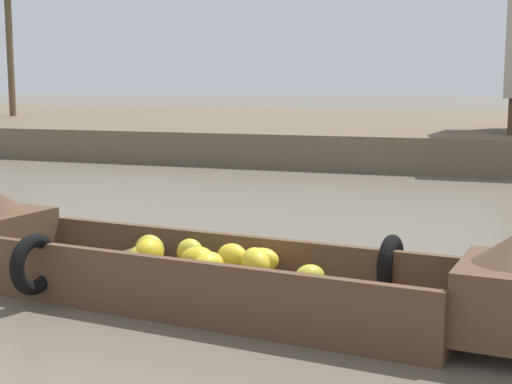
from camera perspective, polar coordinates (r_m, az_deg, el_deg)
The scene contains 3 objects.
ground_plane at distance 11.07m, azimuth 6.65°, elevation -1.10°, with size 300.00×300.00×0.00m, color #665B4C.
riverbank_strip at distance 25.14m, azimuth 14.27°, elevation 4.87°, with size 160.00×20.00×0.77m, color brown.
banana_boat at distance 5.94m, azimuth -3.68°, elevation -6.38°, with size 5.46×1.49×0.83m.
Camera 1 is at (2.49, -0.63, 1.81)m, focal length 49.90 mm.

